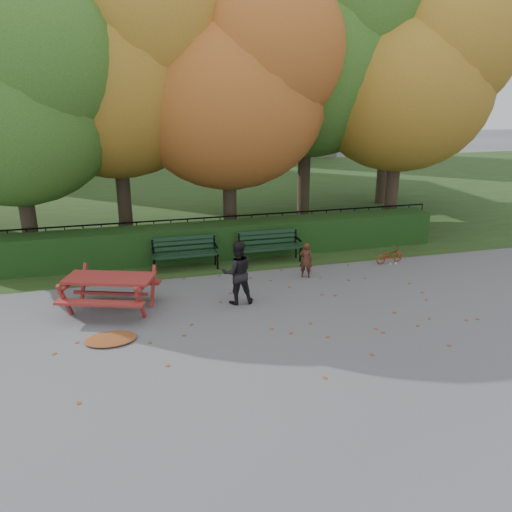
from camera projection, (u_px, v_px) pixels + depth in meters
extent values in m
plane|color=#5F5E62|center=(268.00, 320.00, 10.71)|extent=(90.00, 90.00, 0.00)
plane|color=#1F3415|center=(186.00, 194.00, 23.54)|extent=(90.00, 90.00, 0.00)
cube|color=tan|center=(5.00, 41.00, 29.99)|extent=(10.00, 7.00, 15.00)
cube|color=tan|center=(267.00, 71.00, 36.43)|extent=(9.00, 6.00, 12.00)
cube|color=black|center=(226.00, 240.00, 14.68)|extent=(13.00, 0.90, 1.00)
cube|color=black|center=(221.00, 246.00, 15.54)|extent=(14.00, 0.04, 0.04)
cube|color=black|center=(220.00, 217.00, 15.25)|extent=(14.00, 0.04, 0.04)
cylinder|color=black|center=(120.00, 240.00, 14.68)|extent=(0.03, 0.03, 1.00)
cylinder|color=black|center=(220.00, 233.00, 15.41)|extent=(0.03, 0.03, 1.00)
cylinder|color=black|center=(311.00, 226.00, 16.14)|extent=(0.03, 0.03, 1.00)
cylinder|color=black|center=(408.00, 219.00, 16.99)|extent=(0.03, 0.03, 1.00)
cylinder|color=#302119|center=(28.00, 214.00, 14.27)|extent=(0.44, 0.44, 2.62)
ellipsoid|color=#294E1B|center=(13.00, 112.00, 13.38)|extent=(5.60, 5.60, 5.04)
sphere|color=#294E1B|center=(42.00, 61.00, 12.58)|extent=(4.20, 4.20, 4.20)
cylinder|color=#302119|center=(124.00, 192.00, 15.95)|extent=(0.44, 0.44, 3.15)
ellipsoid|color=brown|center=(114.00, 81.00, 14.88)|extent=(6.40, 6.40, 5.76)
sphere|color=brown|center=(151.00, 26.00, 13.96)|extent=(4.80, 4.80, 4.80)
cylinder|color=#302119|center=(230.00, 197.00, 16.07)|extent=(0.44, 0.44, 2.80)
ellipsoid|color=#99521F|center=(228.00, 100.00, 15.12)|extent=(6.00, 6.00, 5.40)
sphere|color=#99521F|center=(269.00, 51.00, 14.26)|extent=(4.50, 4.50, 4.50)
cylinder|color=#302119|center=(304.00, 176.00, 17.88)|extent=(0.44, 0.44, 3.50)
ellipsoid|color=#294E1B|center=(307.00, 64.00, 16.69)|extent=(6.80, 6.80, 6.12)
sphere|color=#294E1B|center=(354.00, 12.00, 15.72)|extent=(5.10, 5.10, 5.10)
cylinder|color=#302119|center=(392.00, 187.00, 17.25)|extent=(0.44, 0.44, 2.97)
ellipsoid|color=brown|center=(400.00, 90.00, 16.24)|extent=(5.80, 5.80, 5.22)
sphere|color=brown|center=(446.00, 46.00, 15.41)|extent=(4.35, 4.35, 4.35)
cylinder|color=#302119|center=(383.00, 167.00, 21.32)|extent=(0.44, 0.44, 3.15)
ellipsoid|color=#294E1B|center=(389.00, 83.00, 20.25)|extent=(6.00, 6.00, 5.40)
sphere|color=#294E1B|center=(426.00, 46.00, 19.40)|extent=(4.50, 4.50, 4.50)
cube|color=black|center=(186.00, 256.00, 13.39)|extent=(1.80, 0.12, 0.04)
cube|color=black|center=(185.00, 254.00, 13.55)|extent=(1.80, 0.12, 0.04)
cube|color=black|center=(185.00, 252.00, 13.72)|extent=(1.80, 0.12, 0.04)
cube|color=black|center=(184.00, 248.00, 13.77)|extent=(1.80, 0.05, 0.10)
cube|color=black|center=(184.00, 243.00, 13.72)|extent=(1.80, 0.05, 0.10)
cube|color=black|center=(184.00, 238.00, 13.68)|extent=(1.80, 0.05, 0.10)
cube|color=black|center=(154.00, 258.00, 13.35)|extent=(0.05, 0.55, 0.06)
cube|color=black|center=(153.00, 247.00, 13.53)|extent=(0.05, 0.05, 0.41)
cylinder|color=black|center=(155.00, 267.00, 13.25)|extent=(0.05, 0.05, 0.44)
cylinder|color=black|center=(154.00, 263.00, 13.58)|extent=(0.05, 0.05, 0.44)
cube|color=black|center=(153.00, 250.00, 13.31)|extent=(0.05, 0.45, 0.04)
cube|color=black|center=(216.00, 253.00, 13.77)|extent=(0.05, 0.55, 0.06)
cube|color=black|center=(214.00, 242.00, 13.94)|extent=(0.05, 0.05, 0.41)
cylinder|color=black|center=(218.00, 262.00, 13.66)|extent=(0.05, 0.05, 0.44)
cylinder|color=black|center=(215.00, 258.00, 13.99)|extent=(0.05, 0.05, 0.44)
cube|color=black|center=(216.00, 246.00, 13.72)|extent=(0.05, 0.45, 0.04)
cube|color=black|center=(272.00, 250.00, 13.97)|extent=(1.80, 0.12, 0.04)
cube|color=black|center=(270.00, 248.00, 14.14)|extent=(1.80, 0.12, 0.04)
cube|color=black|center=(268.00, 246.00, 14.30)|extent=(1.80, 0.12, 0.04)
cube|color=black|center=(267.00, 241.00, 14.35)|extent=(1.80, 0.05, 0.10)
cube|color=black|center=(267.00, 236.00, 14.30)|extent=(1.80, 0.05, 0.10)
cube|color=black|center=(267.00, 232.00, 14.26)|extent=(1.80, 0.05, 0.10)
cube|color=black|center=(241.00, 251.00, 13.94)|extent=(0.05, 0.55, 0.06)
cube|color=black|center=(239.00, 240.00, 14.11)|extent=(0.05, 0.05, 0.41)
cylinder|color=black|center=(242.00, 259.00, 13.83)|extent=(0.05, 0.05, 0.44)
cylinder|color=black|center=(239.00, 256.00, 14.16)|extent=(0.05, 0.05, 0.44)
cube|color=black|center=(241.00, 244.00, 13.89)|extent=(0.05, 0.45, 0.04)
cube|color=black|center=(298.00, 246.00, 14.35)|extent=(0.05, 0.55, 0.06)
cube|color=black|center=(295.00, 236.00, 14.53)|extent=(0.05, 0.05, 0.41)
cylinder|color=black|center=(300.00, 255.00, 14.25)|extent=(0.05, 0.05, 0.44)
cylinder|color=black|center=(296.00, 251.00, 14.58)|extent=(0.05, 0.05, 0.44)
cube|color=black|center=(298.00, 239.00, 14.30)|extent=(0.05, 0.45, 0.04)
cube|color=maroon|center=(109.00, 278.00, 10.90)|extent=(2.05, 1.38, 0.06)
cube|color=maroon|center=(100.00, 303.00, 10.40)|extent=(1.87, 0.88, 0.05)
cube|color=maroon|center=(120.00, 281.00, 11.60)|extent=(1.87, 0.88, 0.05)
cube|color=maroon|center=(65.00, 301.00, 10.63)|extent=(0.24, 0.53, 0.92)
cube|color=maroon|center=(83.00, 284.00, 11.52)|extent=(0.24, 0.53, 0.92)
cube|color=maroon|center=(73.00, 281.00, 10.99)|extent=(0.53, 1.36, 0.06)
cube|color=maroon|center=(140.00, 303.00, 10.50)|extent=(0.24, 0.53, 0.92)
cube|color=maroon|center=(153.00, 286.00, 11.40)|extent=(0.24, 0.53, 0.92)
cube|color=maroon|center=(146.00, 283.00, 10.86)|extent=(0.53, 1.36, 0.06)
cube|color=maroon|center=(111.00, 293.00, 11.01)|extent=(1.61, 0.62, 0.06)
ellipsoid|color=maroon|center=(111.00, 339.00, 9.81)|extent=(1.10, 0.83, 0.07)
imported|color=#442016|center=(306.00, 260.00, 13.01)|extent=(0.41, 0.34, 0.94)
imported|color=black|center=(237.00, 273.00, 11.34)|extent=(0.74, 0.59, 1.48)
imported|color=maroon|center=(389.00, 255.00, 14.16)|extent=(0.92, 0.44, 0.46)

